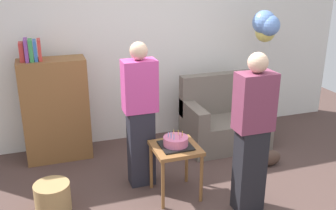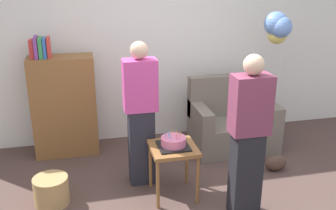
% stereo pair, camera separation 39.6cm
% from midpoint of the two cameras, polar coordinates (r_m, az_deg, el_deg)
% --- Properties ---
extents(wall_back, '(6.00, 0.10, 2.70)m').
position_cam_midpoint_polar(wall_back, '(5.42, -5.21, 9.00)').
color(wall_back, silver).
rests_on(wall_back, ground_plane).
extents(couch, '(1.10, 0.70, 0.96)m').
position_cam_midpoint_polar(couch, '(5.38, 6.06, -2.37)').
color(couch, '#6B6056').
rests_on(couch, ground_plane).
extents(bookshelf, '(0.80, 0.36, 1.56)m').
position_cam_midpoint_polar(bookshelf, '(5.11, -18.32, -0.55)').
color(bookshelf, brown).
rests_on(bookshelf, ground_plane).
extents(side_table, '(0.48, 0.48, 0.58)m').
position_cam_midpoint_polar(side_table, '(4.12, -1.65, -7.20)').
color(side_table, brown).
rests_on(side_table, ground_plane).
extents(birthday_cake, '(0.32, 0.32, 0.17)m').
position_cam_midpoint_polar(birthday_cake, '(4.06, -1.67, -5.48)').
color(birthday_cake, black).
rests_on(birthday_cake, side_table).
extents(person_blowing_candles, '(0.36, 0.22, 1.63)m').
position_cam_midpoint_polar(person_blowing_candles, '(4.23, -6.75, -1.50)').
color(person_blowing_candles, '#23232D').
rests_on(person_blowing_candles, ground_plane).
extents(person_holding_cake, '(0.36, 0.22, 1.63)m').
position_cam_midpoint_polar(person_holding_cake, '(3.79, 9.31, -4.27)').
color(person_holding_cake, black).
rests_on(person_holding_cake, ground_plane).
extents(wicker_basket, '(0.36, 0.36, 0.30)m').
position_cam_midpoint_polar(wicker_basket, '(4.26, -19.15, -12.68)').
color(wicker_basket, '#A88451').
rests_on(wicker_basket, ground_plane).
extents(handbag, '(0.28, 0.14, 0.20)m').
position_cam_midpoint_polar(handbag, '(5.00, 12.53, -7.61)').
color(handbag, '#473328').
rests_on(handbag, ground_plane).
extents(balloon_bunch, '(0.33, 0.37, 1.81)m').
position_cam_midpoint_polar(balloon_bunch, '(5.33, 12.06, 11.22)').
color(balloon_bunch, silver).
rests_on(balloon_bunch, ground_plane).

